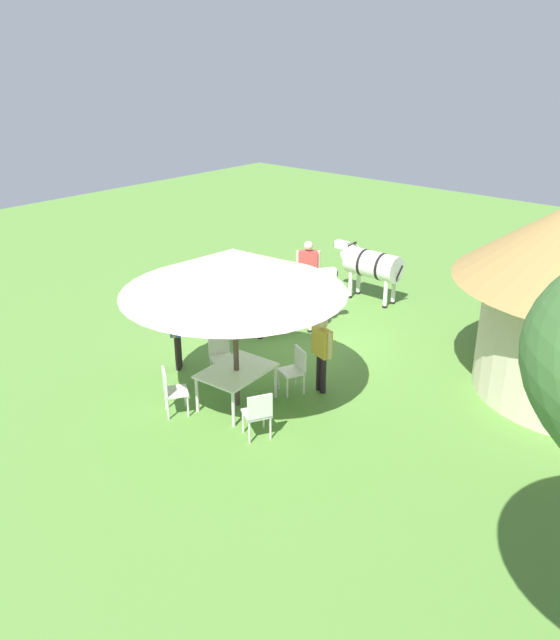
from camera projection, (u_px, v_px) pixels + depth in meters
name	position (u px, v px, depth m)	size (l,w,h in m)	color
ground_plane	(299.00, 344.00, 14.50)	(36.00, 36.00, 0.00)	#538235
shade_umbrella	(233.00, 270.00, 11.00)	(4.02, 4.02, 3.07)	brown
patio_dining_table	(237.00, 373.00, 11.79)	(1.46, 1.11, 0.74)	silver
patio_chair_near_hut	(258.00, 412.00, 10.79)	(0.59, 0.58, 0.90)	silver
patio_chair_east_end	(296.00, 367.00, 12.32)	(0.56, 0.57, 0.90)	white
patio_chair_near_lawn	(221.00, 353.00, 12.90)	(0.59, 0.58, 0.90)	white
patio_chair_west_end	(171.00, 389.00, 11.54)	(0.59, 0.60, 0.90)	silver
guest_beside_umbrella	(322.00, 348.00, 12.15)	(0.31, 0.54, 1.57)	black
guest_behind_table	(176.00, 326.00, 13.03)	(0.46, 0.43, 1.60)	black
standing_watcher	(308.00, 268.00, 16.27)	(0.48, 0.50, 1.75)	black
zebra_nearest_camera	(285.00, 291.00, 14.76)	(2.03, 1.48, 1.56)	silver
zebra_by_umbrella	(371.00, 265.00, 16.67)	(0.72, 2.15, 1.53)	silver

